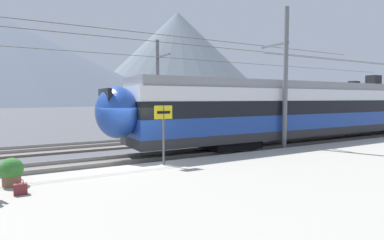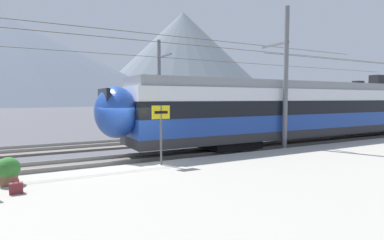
{
  "view_description": "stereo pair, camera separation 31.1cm",
  "coord_description": "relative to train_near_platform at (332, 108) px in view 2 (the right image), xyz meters",
  "views": [
    {
      "loc": [
        -4.03,
        -12.06,
        2.88
      ],
      "look_at": [
        4.03,
        2.27,
        1.72
      ],
      "focal_mm": 28.75,
      "sensor_mm": 36.0,
      "label": 1
    },
    {
      "loc": [
        -3.76,
        -12.21,
        2.88
      ],
      "look_at": [
        4.03,
        2.27,
        1.72
      ],
      "focal_mm": 28.75,
      "sensor_mm": 36.0,
      "label": 2
    }
  ],
  "objects": [
    {
      "name": "mountain_central_peak",
      "position": [
        -28.98,
        194.2,
        23.57
      ],
      "size": [
        206.54,
        206.54,
        51.6
      ],
      "primitive_type": "cone",
      "color": "#515B6B",
      "rests_on": "ground"
    },
    {
      "name": "ground_plane",
      "position": [
        -13.75,
        -1.1,
        -2.23
      ],
      "size": [
        400.0,
        400.0,
        0.0
      ],
      "primitive_type": "plane",
      "color": "#4C4C51"
    },
    {
      "name": "handbag_beside_passenger",
      "position": [
        -17.84,
        -4.14,
        -1.71
      ],
      "size": [
        0.32,
        0.18,
        0.42
      ],
      "color": "maroon",
      "rests_on": "platform_slab"
    },
    {
      "name": "track_far",
      "position": [
        -13.75,
        5.3,
        -2.16
      ],
      "size": [
        120.0,
        3.0,
        0.28
      ],
      "color": "#6B6359",
      "rests_on": "ground"
    },
    {
      "name": "platform_sign",
      "position": [
        -13.12,
        -2.7,
        -0.21
      ],
      "size": [
        0.7,
        0.08,
        2.23
      ],
      "color": "#59595B",
      "rests_on": "platform_slab"
    },
    {
      "name": "track_near",
      "position": [
        -13.75,
        -0.0,
        -2.16
      ],
      "size": [
        120.0,
        3.0,
        0.28
      ],
      "color": "#6B6359",
      "rests_on": "ground"
    },
    {
      "name": "catenary_mast_mid",
      "position": [
        -5.79,
        -1.53,
        1.7
      ],
      "size": [
        46.1,
        1.96,
        7.52
      ],
      "color": "slate",
      "rests_on": "ground"
    },
    {
      "name": "train_far_track",
      "position": [
        6.78,
        5.3,
        -0.01
      ],
      "size": [
        23.69,
        2.92,
        4.27
      ],
      "color": "#2D2D30",
      "rests_on": "track_far"
    },
    {
      "name": "platform_slab",
      "position": [
        -13.75,
        -6.4,
        -2.04
      ],
      "size": [
        120.0,
        8.75,
        0.38
      ],
      "primitive_type": "cube",
      "color": "#A39E93",
      "rests_on": "ground"
    },
    {
      "name": "mountain_right_ridge",
      "position": [
        96.12,
        213.11,
        33.97
      ],
      "size": [
        150.28,
        150.28,
        72.4
      ],
      "primitive_type": "cone",
      "color": "slate",
      "rests_on": "ground"
    },
    {
      "name": "potted_plant_platform_edge",
      "position": [
        -18.05,
        -3.07,
        -1.41
      ],
      "size": [
        0.64,
        0.64,
        0.81
      ],
      "color": "brown",
      "rests_on": "platform_slab"
    },
    {
      "name": "train_near_platform",
      "position": [
        0.0,
        0.0,
        0.0
      ],
      "size": [
        29.76,
        2.92,
        4.27
      ],
      "color": "#2D2D30",
      "rests_on": "track_near"
    },
    {
      "name": "catenary_mast_far_side",
      "position": [
        -9.14,
        7.04,
        1.5
      ],
      "size": [
        46.1,
        2.19,
        7.0
      ],
      "color": "slate",
      "rests_on": "ground"
    }
  ]
}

